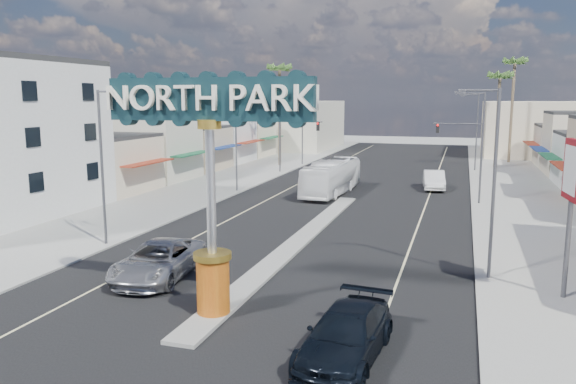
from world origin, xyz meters
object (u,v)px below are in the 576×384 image
Objects in this scene: streetlight_l_mid at (238,137)px; city_bus at (332,177)px; gateway_sign at (210,168)px; car_parked_right at (434,180)px; traffic_signal_right at (464,139)px; streetlight_r_far at (475,128)px; palm_right_far at (515,68)px; streetlight_r_near at (491,174)px; suv_right at (346,335)px; suv_left at (159,260)px; streetlight_l_near at (104,160)px; bank_pylon_sign at (573,179)px; traffic_signal_left at (295,136)px; streetlight_r_mid at (480,142)px; streetlight_l_far at (304,125)px; palm_right_mid at (500,81)px; palm_left_far at (280,74)px.

city_bus is at bearing 9.88° from streetlight_l_mid.
car_parked_right is (6.67, 34.90, -5.05)m from gateway_sign.
streetlight_r_far reaches higher than traffic_signal_right.
car_parked_right is (-8.33, -25.12, -11.50)m from palm_right_far.
streetlight_r_near is (20.87, -20.00, 0.00)m from streetlight_l_mid.
suv_left is at bearing 156.11° from suv_right.
suv_right is (-4.68, -52.07, -4.24)m from streetlight_r_far.
streetlight_l_near is 19.53m from suv_right.
gateway_sign is 14.91m from bank_pylon_sign.
suv_left is (5.91, -4.41, -4.19)m from streetlight_l_near.
streetlight_l_near is at bearing -92.10° from traffic_signal_left.
streetlight_r_mid is 8.88m from car_parked_right.
city_bus is at bearing -60.16° from traffic_signal_left.
traffic_signal_right is at bearing 92.10° from streetlight_r_near.
car_parked_right is at bearing 118.68° from streetlight_r_mid.
gateway_sign is at bearing -106.86° from car_parked_right.
suv_right is 32.49m from city_bus.
streetlight_r_far reaches higher than suv_left.
traffic_signal_right is 1.12× the size of car_parked_right.
streetlight_l_far reaches higher than traffic_signal_left.
streetlight_r_near is at bearing -87.90° from traffic_signal_right.
streetlight_l_far reaches higher than car_parked_right.
streetlight_r_near is 1.68× the size of car_parked_right.
gateway_sign is 1.02× the size of streetlight_l_far.
traffic_signal_right reaches higher than car_parked_right.
car_parked_right is 0.79× the size of bank_pylon_sign.
streetlight_l_mid is (-19.62, -13.99, 0.79)m from traffic_signal_right.
bank_pylon_sign is (3.12, -21.86, 0.16)m from streetlight_r_mid.
gateway_sign is 35.89m from car_parked_right.
palm_right_far reaches higher than car_parked_right.
bank_pylon_sign is (23.99, -21.86, 0.16)m from streetlight_l_mid.
city_bus is (8.43, 1.47, -3.54)m from streetlight_l_mid.
traffic_signal_left is 0.67× the size of streetlight_r_near.
streetlight_l_mid is 0.82× the size of city_bus.
suv_left reaches higher than suv_right.
streetlight_r_far is (20.87, 0.00, 0.00)m from streetlight_l_far.
streetlight_l_mid is (-1.25, -13.99, 0.79)m from traffic_signal_left.
streetlight_r_mid is at bearing 0.00° from streetlight_l_mid.
palm_right_mid is 2.26× the size of car_parked_right.
streetlight_r_mid is 26.71m from palm_right_mid.
streetlight_r_near is 3.64m from bank_pylon_sign.
streetlight_r_mid is (0.00, 20.00, 0.00)m from streetlight_r_near.
palm_right_mid is at bearing 84.21° from bank_pylon_sign.
suv_right is at bearing -98.48° from palm_right_far.
palm_right_mid reaches higher than streetlight_r_near.
suv_left is 26.01m from city_bus.
streetlight_l_far is 0.69× the size of palm_left_far.
gateway_sign is 1.02× the size of streetlight_l_mid.
streetlight_r_far is 0.64× the size of palm_right_far.
streetlight_l_near is at bearing -86.33° from palm_left_far.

